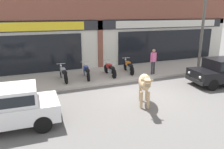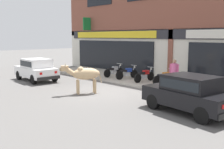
# 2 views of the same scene
# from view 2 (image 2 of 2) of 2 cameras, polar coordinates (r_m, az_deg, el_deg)

# --- Properties ---
(ground_plane) EXTENTS (90.00, 90.00, 0.00)m
(ground_plane) POSITION_cam_2_polar(r_m,az_deg,el_deg) (13.79, -1.67, -3.89)
(ground_plane) COLOR #605E5B
(sidewalk) EXTENTS (19.00, 3.74, 0.12)m
(sidewalk) POSITION_cam_2_polar(r_m,az_deg,el_deg) (16.71, 8.84, -1.62)
(sidewalk) COLOR #B7AFA3
(sidewalk) RESTS_ON ground
(shop_building) EXTENTS (23.00, 1.40, 9.99)m
(shop_building) POSITION_cam_2_polar(r_m,az_deg,el_deg) (18.30, 13.41, 14.00)
(shop_building) COLOR brown
(shop_building) RESTS_ON ground
(cow) EXTENTS (1.21, 1.97, 1.61)m
(cow) POSITION_cam_2_polar(r_m,az_deg,el_deg) (13.38, -6.07, 0.06)
(cow) COLOR tan
(cow) RESTS_ON ground
(car_0) EXTENTS (3.67, 1.75, 1.46)m
(car_0) POSITION_cam_2_polar(r_m,az_deg,el_deg) (17.94, -16.17, 1.26)
(car_0) COLOR black
(car_0) RESTS_ON ground
(car_1) EXTENTS (3.75, 2.04, 1.46)m
(car_1) POSITION_cam_2_polar(r_m,az_deg,el_deg) (10.39, 16.47, -3.68)
(car_1) COLOR black
(car_1) RESTS_ON ground
(motorcycle_0) EXTENTS (0.52, 1.81, 0.88)m
(motorcycle_0) POSITION_cam_2_polar(r_m,az_deg,el_deg) (18.33, 0.38, 0.76)
(motorcycle_0) COLOR black
(motorcycle_0) RESTS_ON sidewalk
(motorcycle_1) EXTENTS (0.54, 1.81, 0.88)m
(motorcycle_1) POSITION_cam_2_polar(r_m,az_deg,el_deg) (17.36, 3.28, 0.33)
(motorcycle_1) COLOR black
(motorcycle_1) RESTS_ON sidewalk
(motorcycle_2) EXTENTS (0.52, 1.81, 0.88)m
(motorcycle_2) POSITION_cam_2_polar(r_m,az_deg,el_deg) (16.38, 7.07, -0.21)
(motorcycle_2) COLOR black
(motorcycle_2) RESTS_ON sidewalk
(motorcycle_3) EXTENTS (0.56, 1.81, 0.88)m
(motorcycle_3) POSITION_cam_2_polar(r_m,az_deg,el_deg) (15.69, 11.34, -0.68)
(motorcycle_3) COLOR black
(motorcycle_3) RESTS_ON sidewalk
(pedestrian) EXTENTS (0.49, 0.32, 1.60)m
(pedestrian) POSITION_cam_2_polar(r_m,az_deg,el_deg) (14.17, 13.37, 0.75)
(pedestrian) COLOR #2D2D33
(pedestrian) RESTS_ON sidewalk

